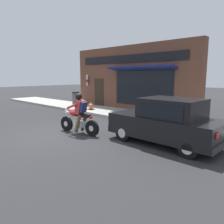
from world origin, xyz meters
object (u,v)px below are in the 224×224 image
(traffic_cone, at_px, (91,105))
(trash_bin, at_px, (76,98))
(car_hatchback, at_px, (166,122))
(motorcycle_with_rider, at_px, (79,117))

(traffic_cone, xyz_separation_m, trash_bin, (0.77, 2.58, 0.20))
(trash_bin, bearing_deg, car_hatchback, -110.11)
(traffic_cone, height_order, trash_bin, trash_bin)
(car_hatchback, bearing_deg, motorcycle_with_rider, 109.78)
(car_hatchback, relative_size, trash_bin, 3.88)
(motorcycle_with_rider, relative_size, car_hatchback, 0.53)
(motorcycle_with_rider, bearing_deg, traffic_cone, 43.97)
(motorcycle_with_rider, bearing_deg, car_hatchback, -70.22)
(motorcycle_with_rider, relative_size, traffic_cone, 3.36)
(motorcycle_with_rider, distance_m, traffic_cone, 5.40)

